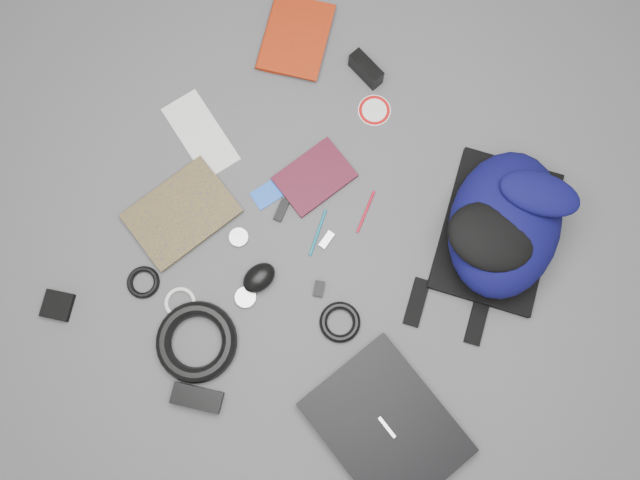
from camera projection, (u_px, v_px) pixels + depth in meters
The scene contains 24 objects.
ground at pixel (320, 241), 1.66m from camera, with size 4.00×4.00×0.00m, color #4F4F51.
backpack at pixel (505, 224), 1.58m from camera, with size 0.30×0.43×0.18m, color #080733, non-canonical shape.
laptop at pixel (386, 427), 1.55m from camera, with size 0.36×0.28×0.04m, color black.
textbook_red at pixel (265, 31), 1.77m from camera, with size 0.18×0.24×0.03m, color maroon.
comic_book at pixel (160, 186), 1.68m from camera, with size 0.20×0.27×0.02m, color #A68D0B.
envelope at pixel (201, 134), 1.72m from camera, with size 0.24×0.11×0.00m, color white.
dvd_case at pixel (315, 177), 1.69m from camera, with size 0.14×0.19×0.02m, color #3A0B17.
compact_camera at pixel (366, 69), 1.73m from camera, with size 0.10×0.04×0.06m, color black.
sticker_disc at pixel (374, 110), 1.73m from camera, with size 0.09×0.09×0.00m, color white.
pen_teal at pixel (318, 233), 1.66m from camera, with size 0.01×0.01×0.13m, color #0D657C.
pen_red at pixel (366, 212), 1.67m from camera, with size 0.01×0.01×0.12m, color #B50D20.
id_badge at pixel (269, 194), 1.68m from camera, with size 0.06×0.09×0.00m, color blue.
usb_black at pixel (282, 210), 1.67m from camera, with size 0.02×0.06×0.01m, color black.
usb_silver at pixel (327, 240), 1.66m from camera, with size 0.02×0.05×0.01m, color #A8A8AA.
key_fob at pixel (319, 289), 1.63m from camera, with size 0.03×0.04×0.01m, color black.
mouse at pixel (259, 278), 1.62m from camera, with size 0.07×0.09×0.05m, color black.
headphone_left at pixel (239, 237), 1.66m from camera, with size 0.05×0.05×0.01m, color #A4A5A7.
headphone_right at pixel (246, 297), 1.62m from camera, with size 0.05×0.05×0.01m, color #A5A5A7.
cable_coil at pixel (340, 322), 1.61m from camera, with size 0.11×0.11×0.02m, color black.
power_brick at pixel (197, 398), 1.56m from camera, with size 0.13×0.05×0.03m, color black.
power_cord_coil at pixel (197, 342), 1.59m from camera, with size 0.21×0.21×0.04m, color black.
pouch at pixel (58, 305), 1.62m from camera, with size 0.07×0.07×0.02m, color black.
earbud_coil at pixel (143, 282), 1.63m from camera, with size 0.09×0.09×0.02m, color black.
white_cable_coil at pixel (180, 303), 1.62m from camera, with size 0.08×0.08×0.01m, color white.
Camera 1 is at (0.18, -0.27, 1.63)m, focal length 35.00 mm.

